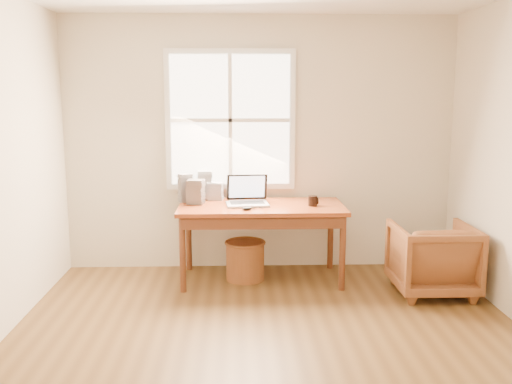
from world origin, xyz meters
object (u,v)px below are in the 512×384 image
at_px(laptop, 247,192).
at_px(armchair, 432,259).
at_px(wicker_stool, 245,261).
at_px(cd_stack_a, 205,185).
at_px(coffee_mug, 313,201).
at_px(desk, 261,207).

bearing_deg(laptop, armchair, -20.02).
xyz_separation_m(wicker_stool, cd_stack_a, (-0.41, 0.33, 0.71)).
xyz_separation_m(armchair, coffee_mug, (-1.06, 0.39, 0.47)).
relative_size(desk, cd_stack_a, 5.56).
relative_size(armchair, cd_stack_a, 2.51).
bearing_deg(coffee_mug, wicker_stool, 171.29).
relative_size(laptop, coffee_mug, 3.88).
relative_size(armchair, laptop, 1.90).
bearing_deg(cd_stack_a, laptop, -39.02).
height_order(wicker_stool, cd_stack_a, cd_stack_a).
bearing_deg(laptop, desk, 1.09).
xyz_separation_m(coffee_mug, cd_stack_a, (-1.06, 0.39, 0.09)).
relative_size(armchair, coffee_mug, 7.36).
distance_m(armchair, coffee_mug, 1.22).
bearing_deg(armchair, coffee_mug, -20.47).
relative_size(wicker_stool, laptop, 0.98).
bearing_deg(desk, wicker_stool, 180.00).
bearing_deg(armchair, desk, -16.25).
height_order(desk, wicker_stool, desk).
bearing_deg(cd_stack_a, desk, -30.39).
relative_size(armchair, wicker_stool, 1.93).
bearing_deg(cd_stack_a, armchair, -20.27).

